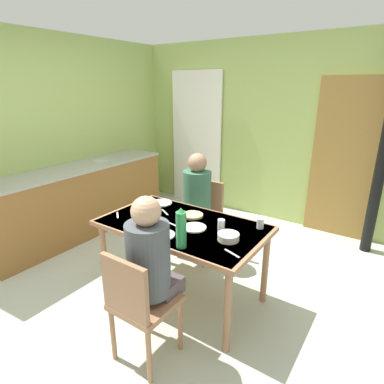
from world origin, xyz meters
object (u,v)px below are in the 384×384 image
Objects in this scene: person_near_diner at (150,257)px; water_bottle_green_near at (181,229)px; serving_bowl_center at (228,237)px; chair_far_diner at (203,214)px; kitchen_counter at (81,199)px; person_far_diner at (196,194)px; dining_table at (182,231)px; chair_near_diner at (138,302)px.

water_bottle_green_near is (0.05, 0.29, 0.11)m from person_near_diner.
water_bottle_green_near is 1.85× the size of serving_bowl_center.
kitchen_counter is at bearing 13.36° from chair_far_diner.
person_far_diner reaches higher than kitchen_counter.
dining_table is (1.95, -0.38, 0.22)m from kitchen_counter.
water_bottle_green_near is at bearing -54.84° from dining_table.
kitchen_counter is 2.48m from serving_bowl_center.
chair_far_diner reaches higher than dining_table.
kitchen_counter is 1.72m from person_far_diner.
kitchen_counter is 2.90× the size of chair_near_diner.
water_bottle_green_near is (0.52, -0.98, 0.11)m from person_far_diner.
person_near_diner is 0.32m from water_bottle_green_near.
chair_near_diner is at bearing 106.76° from chair_far_diner.
serving_bowl_center is at bearing -5.56° from dining_table.
chair_far_diner is at bearing 108.28° from person_near_diner.
person_near_diner is 1.36m from person_far_diner.
chair_near_diner is at bearing 108.28° from person_far_diner.
dining_table is 0.70m from person_far_diner.
dining_table is 0.49m from serving_bowl_center.
chair_near_diner is at bearing -96.68° from water_bottle_green_near.
water_bottle_green_near reaches higher than chair_far_diner.
dining_table is at bearing 109.58° from chair_far_diner.
chair_far_diner is 1.15m from serving_bowl_center.
water_bottle_green_near is (2.19, -0.72, 0.44)m from kitchen_counter.
water_bottle_green_near is at bearing -18.19° from kitchen_counter.
kitchen_counter reaches higher than chair_far_diner.
chair_far_diner is 2.76× the size of water_bottle_green_near.
person_far_diner reaches higher than dining_table.
person_near_diner is at bearing -25.36° from kitchen_counter.
dining_table is 0.67m from person_near_diner.
person_far_diner is 1.11m from water_bottle_green_near.
water_bottle_green_near is at bearing -128.69° from serving_bowl_center.
person_far_diner is (-0.47, 1.27, 0.00)m from person_near_diner.
chair_far_diner is (-0.47, 1.55, 0.00)m from chair_near_diner.
person_far_diner is 2.45× the size of water_bottle_green_near.
water_bottle_green_near is (0.05, 0.43, 0.39)m from chair_near_diner.
chair_near_diner is 1.51m from person_far_diner.
chair_far_diner is at bearing 132.57° from serving_bowl_center.
kitchen_counter is 8.03× the size of water_bottle_green_near.
person_near_diner is at bearing -99.71° from water_bottle_green_near.
kitchen_counter is 2.39m from person_near_diner.
kitchen_counter is 2.34m from water_bottle_green_near.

